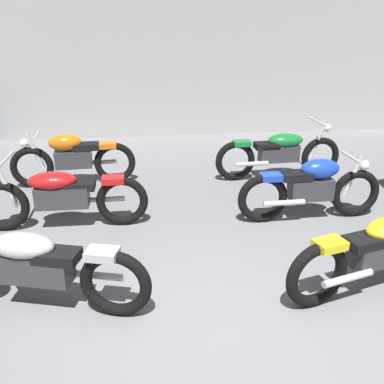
{
  "coord_description": "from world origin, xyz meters",
  "views": [
    {
      "loc": [
        -0.58,
        -2.74,
        2.55
      ],
      "look_at": [
        0.0,
        2.07,
        0.55
      ],
      "focal_mm": 39.81,
      "sensor_mm": 36.0,
      "label": 1
    }
  ],
  "objects_px": {
    "motorcycle_left_row_1": "(61,195)",
    "motorcycle_right_row_0": "(382,248)",
    "motorcycle_left_row_0": "(34,265)",
    "motorcycle_right_row_2": "(280,152)",
    "motorcycle_left_row_2": "(73,158)",
    "motorcycle_right_row_1": "(311,187)"
  },
  "relations": [
    {
      "from": "motorcycle_left_row_1",
      "to": "motorcycle_right_row_0",
      "type": "relative_size",
      "value": 1.03
    },
    {
      "from": "motorcycle_left_row_0",
      "to": "motorcycle_right_row_2",
      "type": "relative_size",
      "value": 0.97
    },
    {
      "from": "motorcycle_left_row_1",
      "to": "motorcycle_left_row_2",
      "type": "xyz_separation_m",
      "value": [
        -0.06,
        1.55,
        0.01
      ]
    },
    {
      "from": "motorcycle_left_row_2",
      "to": "motorcycle_right_row_1",
      "type": "bearing_deg",
      "value": -27.04
    },
    {
      "from": "motorcycle_left_row_0",
      "to": "motorcycle_right_row_0",
      "type": "xyz_separation_m",
      "value": [
        3.32,
        -0.09,
        0.0
      ]
    },
    {
      "from": "motorcycle_right_row_0",
      "to": "motorcycle_left_row_1",
      "type": "bearing_deg",
      "value": 152.43
    },
    {
      "from": "motorcycle_left_row_0",
      "to": "motorcycle_right_row_1",
      "type": "bearing_deg",
      "value": 25.2
    },
    {
      "from": "motorcycle_left_row_1",
      "to": "motorcycle_right_row_2",
      "type": "xyz_separation_m",
      "value": [
        3.34,
        1.47,
        0.0
      ]
    },
    {
      "from": "motorcycle_right_row_1",
      "to": "motorcycle_right_row_0",
      "type": "bearing_deg",
      "value": -86.87
    },
    {
      "from": "motorcycle_left_row_1",
      "to": "motorcycle_left_row_2",
      "type": "distance_m",
      "value": 1.56
    },
    {
      "from": "motorcycle_right_row_0",
      "to": "motorcycle_right_row_2",
      "type": "height_order",
      "value": "same"
    },
    {
      "from": "motorcycle_right_row_2",
      "to": "motorcycle_left_row_0",
      "type": "bearing_deg",
      "value": -136.62
    },
    {
      "from": "motorcycle_right_row_0",
      "to": "motorcycle_right_row_2",
      "type": "xyz_separation_m",
      "value": [
        -0.01,
        3.22,
        0.0
      ]
    },
    {
      "from": "motorcycle_right_row_0",
      "to": "motorcycle_right_row_1",
      "type": "height_order",
      "value": "motorcycle_right_row_0"
    },
    {
      "from": "motorcycle_left_row_1",
      "to": "motorcycle_right_row_0",
      "type": "height_order",
      "value": "same"
    },
    {
      "from": "motorcycle_right_row_0",
      "to": "motorcycle_left_row_2",
      "type": "bearing_deg",
      "value": 135.91
    },
    {
      "from": "motorcycle_left_row_0",
      "to": "motorcycle_left_row_2",
      "type": "bearing_deg",
      "value": 91.58
    },
    {
      "from": "motorcycle_left_row_0",
      "to": "motorcycle_right_row_1",
      "type": "xyz_separation_m",
      "value": [
        3.23,
        1.52,
        0.01
      ]
    },
    {
      "from": "motorcycle_left_row_2",
      "to": "motorcycle_right_row_1",
      "type": "distance_m",
      "value": 3.73
    },
    {
      "from": "motorcycle_left_row_2",
      "to": "motorcycle_right_row_2",
      "type": "distance_m",
      "value": 3.4
    },
    {
      "from": "motorcycle_right_row_0",
      "to": "motorcycle_left_row_0",
      "type": "bearing_deg",
      "value": 178.51
    },
    {
      "from": "motorcycle_left_row_1",
      "to": "motorcycle_right_row_1",
      "type": "relative_size",
      "value": 1.1
    }
  ]
}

